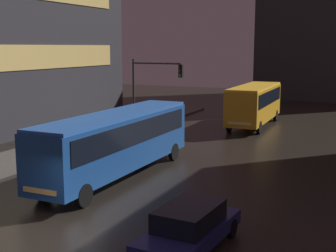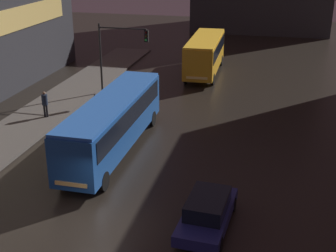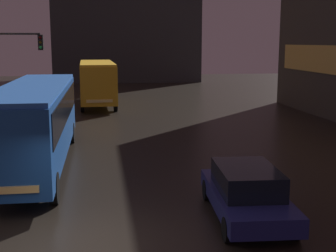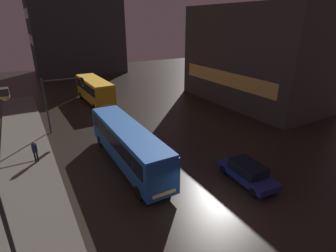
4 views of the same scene
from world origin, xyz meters
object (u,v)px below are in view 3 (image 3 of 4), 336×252
object	(u,v)px
bus_near	(36,117)
bus_far	(97,79)
car_taxi	(246,192)
traffic_light_main	(1,59)

from	to	relation	value
bus_near	bus_far	bearing A→B (deg)	-97.06
bus_far	car_taxi	bearing A→B (deg)	98.01
car_taxi	traffic_light_main	size ratio (longest dim) A/B	0.83
car_taxi	traffic_light_main	bearing A→B (deg)	-55.85
bus_near	car_taxi	xyz separation A→B (m)	(6.56, -6.44, -1.28)
bus_far	traffic_light_main	xyz separation A→B (m)	(-5.51, -8.15, 1.85)
bus_near	bus_far	xyz separation A→B (m)	(2.32, 18.27, 0.05)
bus_far	car_taxi	size ratio (longest dim) A/B	2.09
bus_far	car_taxi	distance (m)	25.10
bus_near	traffic_light_main	world-z (taller)	traffic_light_main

